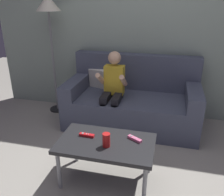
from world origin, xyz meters
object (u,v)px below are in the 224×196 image
couch (132,102)px  floor_lamp (49,13)px  person_seated_on_couch (113,87)px  game_remote_pink_near_edge (135,139)px  coffee_table (106,146)px  game_remote_red_center (87,135)px  soda_can (106,140)px

couch → floor_lamp: bearing=173.3°
person_seated_on_couch → game_remote_pink_near_edge: size_ratio=7.09×
coffee_table → game_remote_red_center: bearing=166.5°
coffee_table → game_remote_red_center: size_ratio=6.02×
coffee_table → soda_can: size_ratio=6.96×
game_remote_pink_near_edge → game_remote_red_center: (-0.43, -0.04, 0.00)m
person_seated_on_couch → coffee_table: person_seated_on_couch is taller
game_remote_pink_near_edge → soda_can: bearing=-145.4°
game_remote_red_center → floor_lamp: floor_lamp is taller
coffee_table → game_remote_pink_near_edge: 0.26m
couch → person_seated_on_couch: bearing=-138.6°
person_seated_on_couch → soda_can: person_seated_on_couch is taller
soda_can → floor_lamp: floor_lamp is taller
game_remote_red_center → floor_lamp: (-0.92, 1.25, 0.97)m
couch → soda_can: (-0.02, -1.22, 0.17)m
game_remote_pink_near_edge → floor_lamp: (-1.35, 1.21, 0.97)m
coffee_table → game_remote_pink_near_edge: bearing=20.3°
game_remote_red_center → soda_can: size_ratio=1.16×
couch → floor_lamp: 1.60m
coffee_table → floor_lamp: 1.99m
person_seated_on_couch → game_remote_pink_near_edge: (0.41, -0.88, -0.13)m
floor_lamp → coffee_table: bearing=-49.4°
person_seated_on_couch → floor_lamp: floor_lamp is taller
soda_can → couch: bearing=89.1°
game_remote_pink_near_edge → soda_can: (-0.22, -0.15, 0.05)m
game_remote_red_center → soda_can: bearing=-26.9°
soda_can → floor_lamp: size_ratio=0.08×
floor_lamp → soda_can: bearing=-50.1°
person_seated_on_couch → game_remote_red_center: bearing=-91.2°
person_seated_on_couch → game_remote_red_center: size_ratio=7.00×
couch → person_seated_on_couch: size_ratio=1.70×
coffee_table → game_remote_pink_near_edge: (0.24, 0.09, 0.05)m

